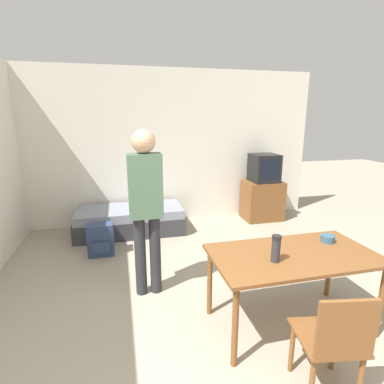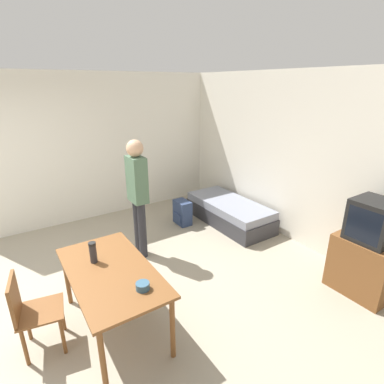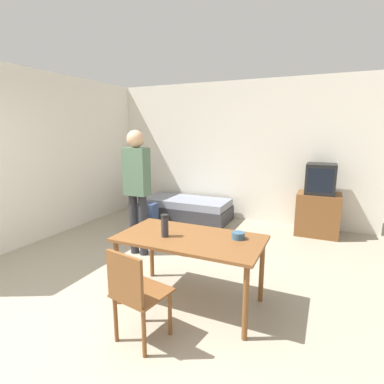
{
  "view_description": "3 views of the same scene",
  "coord_description": "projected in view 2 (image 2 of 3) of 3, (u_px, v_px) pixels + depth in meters",
  "views": [
    {
      "loc": [
        -0.77,
        -1.33,
        1.89
      ],
      "look_at": [
        0.05,
        2.01,
        1.02
      ],
      "focal_mm": 28.0,
      "sensor_mm": 36.0,
      "label": 1
    },
    {
      "loc": [
        3.27,
        0.09,
        2.49
      ],
      "look_at": [
        0.07,
        2.2,
        1.1
      ],
      "focal_mm": 28.0,
      "sensor_mm": 36.0,
      "label": 2
    },
    {
      "loc": [
        1.88,
        -1.78,
        1.77
      ],
      "look_at": [
        0.13,
        2.08,
        0.9
      ],
      "focal_mm": 28.0,
      "sensor_mm": 36.0,
      "label": 3
    }
  ],
  "objects": [
    {
      "name": "thermos_flask",
      "position": [
        93.0,
        251.0,
        3.11
      ],
      "size": [
        0.08,
        0.08,
        0.23
      ],
      "color": "#2D2D33",
      "rests_on": "dining_table"
    },
    {
      "name": "mate_bowl",
      "position": [
        143.0,
        286.0,
        2.72
      ],
      "size": [
        0.13,
        0.13,
        0.07
      ],
      "color": "#335670",
      "rests_on": "dining_table"
    },
    {
      "name": "wooden_chair",
      "position": [
        30.0,
        310.0,
        2.83
      ],
      "size": [
        0.47,
        0.47,
        0.84
      ],
      "color": "brown",
      "rests_on": "ground_plane"
    },
    {
      "name": "daybed",
      "position": [
        229.0,
        212.0,
        5.63
      ],
      "size": [
        1.76,
        0.79,
        0.42
      ],
      "color": "#333338",
      "rests_on": "ground_plane"
    },
    {
      "name": "wall_back",
      "position": [
        280.0,
        156.0,
        4.99
      ],
      "size": [
        5.63,
        0.06,
        2.7
      ],
      "color": "silver",
      "rests_on": "ground_plane"
    },
    {
      "name": "backpack",
      "position": [
        182.0,
        213.0,
        5.57
      ],
      "size": [
        0.35,
        0.25,
        0.45
      ],
      "color": "navy",
      "rests_on": "ground_plane"
    },
    {
      "name": "person_standing",
      "position": [
        138.0,
        190.0,
        4.29
      ],
      "size": [
        0.34,
        0.24,
        1.78
      ],
      "color": "#28282D",
      "rests_on": "ground_plane"
    },
    {
      "name": "dining_table",
      "position": [
        111.0,
        276.0,
        3.04
      ],
      "size": [
        1.46,
        0.78,
        0.72
      ],
      "color": "brown",
      "rests_on": "ground_plane"
    },
    {
      "name": "ground_plane",
      "position": [
        26.0,
        318.0,
        3.38
      ],
      "size": [
        20.0,
        20.0,
        0.0
      ],
      "primitive_type": "plane",
      "color": "#9E937F"
    },
    {
      "name": "tv",
      "position": [
        366.0,
        253.0,
        3.65
      ],
      "size": [
        0.69,
        0.52,
        1.23
      ],
      "color": "brown",
      "rests_on": "ground_plane"
    },
    {
      "name": "wall_left",
      "position": [
        114.0,
        146.0,
        5.78
      ],
      "size": [
        0.06,
        4.98,
        2.7
      ],
      "color": "silver",
      "rests_on": "ground_plane"
    }
  ]
}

